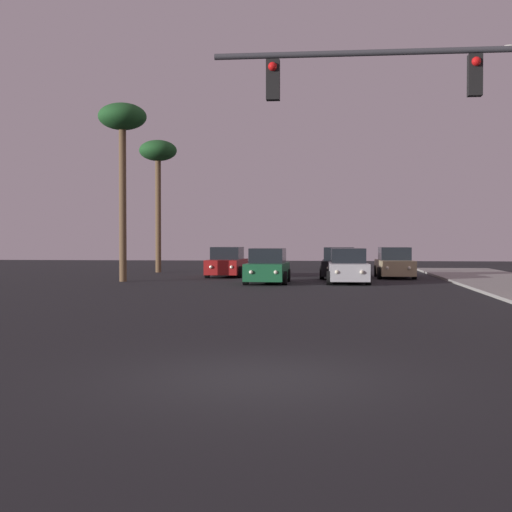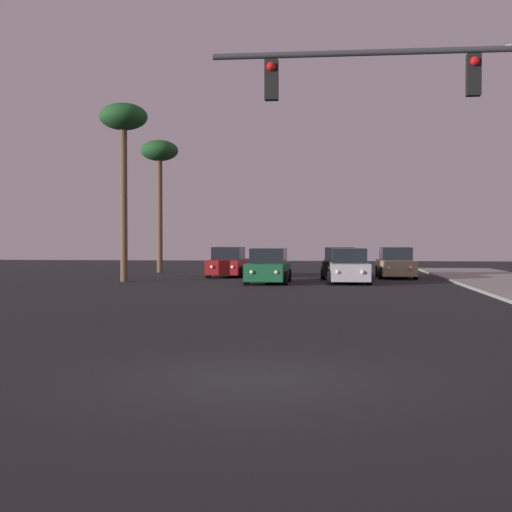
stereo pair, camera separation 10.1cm
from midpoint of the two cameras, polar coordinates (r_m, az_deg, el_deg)
name	(u,v)px [view 1 (the left image)]	position (r m, az deg, el deg)	size (l,w,h in m)	color
ground_plane	(255,378)	(10.91, -0.37, -9.75)	(120.00, 120.00, 0.00)	black
car_black	(339,264)	(38.95, 6.58, -0.65)	(2.04, 4.32, 1.68)	black
car_green	(268,267)	(34.18, 0.84, -0.92)	(2.04, 4.33, 1.68)	#195933
car_tan	(395,264)	(39.65, 10.95, -0.63)	(2.04, 4.34, 1.68)	tan
car_silver	(348,267)	(34.49, 7.29, -0.91)	(2.04, 4.33, 1.68)	#B7B7BC
car_red	(227,263)	(40.28, -2.41, -0.58)	(2.04, 4.34, 1.68)	maroon
traffic_light_mast	(495,115)	(16.58, 18.43, 10.67)	(8.92, 0.36, 6.50)	#38383D
palm_tree_mid	(122,127)	(36.59, -10.72, 10.13)	(2.40, 2.40, 8.88)	brown
palm_tree_far	(158,158)	(46.28, -7.91, 7.80)	(2.40, 2.40, 8.45)	brown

